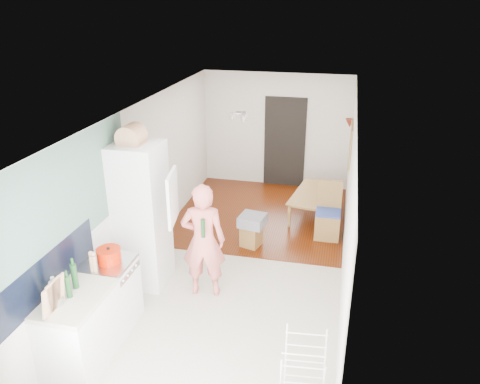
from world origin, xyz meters
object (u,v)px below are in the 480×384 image
at_px(dining_chair, 328,212).
at_px(dining_table, 316,207).
at_px(person, 203,231).
at_px(stool, 251,235).
at_px(drying_rack, 303,375).

bearing_deg(dining_chair, dining_table, 107.39).
height_order(person, dining_chair, person).
relative_size(stool, drying_rack, 0.47).
relative_size(dining_table, dining_chair, 1.18).
distance_m(dining_table, drying_rack, 4.61).
distance_m(person, dining_chair, 2.68).
relative_size(person, stool, 5.03).
bearing_deg(drying_rack, person, 126.69).
bearing_deg(dining_chair, stool, -154.93).
distance_m(dining_table, stool, 1.71).
bearing_deg(person, dining_table, -124.85).
bearing_deg(drying_rack, dining_chair, 83.72).
relative_size(dining_chair, drying_rack, 1.20).
bearing_deg(dining_table, stool, 153.67).
xyz_separation_m(dining_chair, drying_rack, (-0.04, -3.82, -0.09)).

